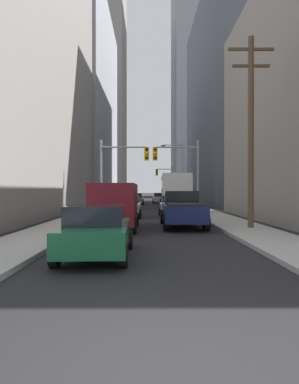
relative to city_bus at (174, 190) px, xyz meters
name	(u,v)px	position (x,y,z in m)	size (l,w,h in m)	color
sidewalk_left	(120,202)	(-7.12, 19.60, -1.85)	(2.51, 160.00, 0.15)	#9E9E99
sidewalk_right	(177,202)	(2.01, 19.60, -1.85)	(2.51, 160.00, 0.15)	#9E9E99
city_bus	(174,190)	(0.00, 0.00, 0.00)	(2.86, 11.57, 3.40)	silver
pickup_truck_navy	(182,209)	(-0.87, -15.98, -1.00)	(2.20, 5.44, 1.90)	#141E4C
cargo_van_maroon	(116,204)	(-4.29, -17.21, -0.64)	(2.16, 5.22, 2.26)	maroon
sedan_green	(97,231)	(-4.20, -24.01, -1.16)	(1.95, 4.25, 1.52)	#195938
sedan_silver	(173,206)	(-0.88, -9.41, -1.16)	(1.95, 4.21, 1.52)	#B7BABF
sedan_white	(127,206)	(-4.16, -9.82, -1.16)	(1.95, 4.23, 1.52)	white
sedan_grey	(136,199)	(-4.22, 10.75, -1.16)	(1.95, 4.25, 1.52)	slate
sedan_beige	(159,198)	(-0.99, 15.54, -1.16)	(1.95, 4.23, 1.52)	#C6B793
traffic_signal_near_left	(122,164)	(-4.78, -6.87, 2.12)	(3.95, 0.44, 6.00)	gray
traffic_signal_near_right	(178,164)	(-0.24, -6.87, 2.11)	(3.75, 0.44, 6.00)	gray
traffic_signal_far_right	(165,178)	(0.19, 21.69, 2.07)	(2.81, 0.44, 6.00)	gray
utility_pole_right	(251,128)	(2.26, -17.68, 3.01)	(2.20, 0.28, 9.33)	brown
street_lamp_right	(179,168)	(1.01, 5.96, 2.64)	(2.70, 0.32, 7.50)	gray
building_left_mid_office	(55,106)	(-17.69, 20.09, 13.53)	(17.62, 27.85, 30.93)	#93939E
building_left_far_tower	(98,78)	(-16.29, 56.93, 30.50)	(14.60, 19.18, 64.85)	gray
building_right_mid_block	(248,105)	(12.10, 15.35, 12.56)	(14.93, 26.28, 28.97)	#4C515B
building_right_far_highrise	(208,89)	(14.87, 62.71, 29.16)	(20.21, 20.50, 62.18)	#93939E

